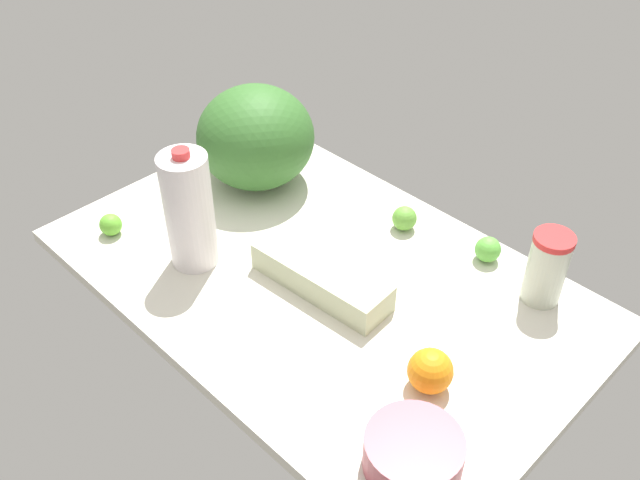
% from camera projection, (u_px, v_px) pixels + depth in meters
% --- Properties ---
extents(countertop, '(1.20, 0.76, 0.03)m').
position_uv_depth(countertop, '(320.00, 279.00, 1.60)').
color(countertop, silver).
rests_on(countertop, ground).
extents(tumbler_cup, '(0.09, 0.09, 0.17)m').
position_uv_depth(tumbler_cup, '(547.00, 268.00, 1.48)').
color(tumbler_cup, beige).
rests_on(tumbler_cup, countertop).
extents(mixing_bowl, '(0.17, 0.17, 0.07)m').
position_uv_depth(mixing_bowl, '(413.00, 453.00, 1.20)').
color(mixing_bowl, '#A14652').
rests_on(mixing_bowl, countertop).
extents(egg_carton, '(0.33, 0.12, 0.07)m').
position_uv_depth(egg_carton, '(321.00, 277.00, 1.54)').
color(egg_carton, beige).
rests_on(egg_carton, countertop).
extents(milk_jug, '(0.11, 0.11, 0.29)m').
position_uv_depth(milk_jug, '(189.00, 211.00, 1.55)').
color(milk_jug, white).
rests_on(milk_jug, countertop).
extents(watermelon, '(0.30, 0.30, 0.26)m').
position_uv_depth(watermelon, '(256.00, 137.00, 1.80)').
color(watermelon, '#356B2B').
rests_on(watermelon, countertop).
extents(lime_loose, '(0.05, 0.05, 0.05)m').
position_uv_depth(lime_loose, '(111.00, 225.00, 1.69)').
color(lime_loose, '#63B732').
rests_on(lime_loose, countertop).
extents(lime_beside_bowl, '(0.06, 0.06, 0.06)m').
position_uv_depth(lime_beside_bowl, '(404.00, 218.00, 1.70)').
color(lime_beside_bowl, '#63A83B').
rests_on(lime_beside_bowl, countertop).
extents(lime_near_front, '(0.06, 0.06, 0.06)m').
position_uv_depth(lime_near_front, '(488.00, 249.00, 1.62)').
color(lime_near_front, '#5DB541').
rests_on(lime_near_front, countertop).
extents(orange_by_jug, '(0.09, 0.09, 0.09)m').
position_uv_depth(orange_by_jug, '(430.00, 371.00, 1.32)').
color(orange_by_jug, orange).
rests_on(orange_by_jug, countertop).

